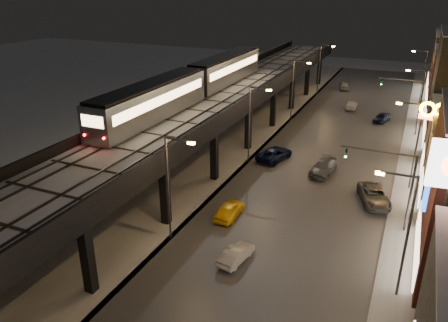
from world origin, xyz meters
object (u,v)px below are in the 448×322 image
(car_onc_white, at_px, (323,168))
(car_near_white, at_px, (236,255))
(car_mid_dark, at_px, (351,105))
(car_far_white, at_px, (344,86))
(subway_train, at_px, (194,82))
(car_onc_red, at_px, (382,118))
(car_onc_dark, at_px, (374,196))
(car_mid_silver, at_px, (275,154))
(car_taxi, at_px, (229,210))

(car_onc_white, bearing_deg, car_near_white, -91.42)
(car_mid_dark, distance_m, car_far_white, 13.86)
(subway_train, bearing_deg, car_far_white, 73.43)
(car_near_white, height_order, car_onc_red, car_onc_red)
(car_onc_red, bearing_deg, car_far_white, 131.64)
(car_near_white, distance_m, car_onc_red, 41.77)
(subway_train, distance_m, car_mid_dark, 31.42)
(car_onc_white, bearing_deg, car_onc_dark, -33.23)
(car_mid_silver, relative_size, car_onc_red, 1.34)
(car_near_white, bearing_deg, car_onc_white, -88.87)
(car_onc_white, bearing_deg, car_taxi, -107.36)
(subway_train, distance_m, car_near_white, 26.02)
(car_mid_dark, height_order, car_onc_white, car_onc_white)
(car_mid_dark, distance_m, car_onc_red, 7.71)
(car_taxi, relative_size, car_onc_red, 1.06)
(subway_train, bearing_deg, car_taxi, -53.19)
(car_far_white, bearing_deg, subway_train, 61.41)
(car_mid_silver, relative_size, car_mid_dark, 1.22)
(car_mid_dark, bearing_deg, car_onc_dark, 99.37)
(car_onc_dark, bearing_deg, car_far_white, 84.47)
(car_taxi, xyz_separation_m, car_onc_white, (5.71, 13.02, 0.02))
(car_near_white, distance_m, car_onc_dark, 16.41)
(car_onc_white, bearing_deg, car_mid_silver, 171.33)
(car_near_white, relative_size, car_onc_white, 0.74)
(subway_train, xyz_separation_m, car_near_white, (14.02, -20.46, -7.84))
(car_taxi, distance_m, car_mid_dark, 41.11)
(car_onc_red, bearing_deg, car_mid_silver, -99.49)
(car_mid_silver, bearing_deg, car_onc_white, 179.61)
(car_taxi, bearing_deg, car_onc_red, -105.94)
(car_mid_silver, xyz_separation_m, car_far_white, (1.38, 39.63, 0.03))
(car_far_white, distance_m, car_onc_red, 20.91)
(car_far_white, bearing_deg, car_taxi, 76.99)
(subway_train, relative_size, car_onc_red, 9.53)
(subway_train, xyz_separation_m, car_onc_dark, (22.51, -6.42, -7.70))
(car_taxi, bearing_deg, car_far_white, -91.52)
(car_onc_white, bearing_deg, car_far_white, 102.93)
(car_onc_dark, bearing_deg, car_onc_white, 121.87)
(car_mid_silver, height_order, car_onc_red, car_mid_silver)
(car_taxi, bearing_deg, car_near_white, 117.40)
(car_mid_silver, xyz_separation_m, car_onc_white, (6.16, -1.65, -0.01))
(car_onc_dark, bearing_deg, car_onc_red, 75.40)
(car_taxi, bearing_deg, car_mid_silver, -88.79)
(car_mid_silver, bearing_deg, car_far_white, -77.39)
(car_mid_silver, bearing_deg, subway_train, 15.28)
(car_mid_dark, bearing_deg, car_taxi, 80.78)
(car_taxi, xyz_separation_m, car_mid_dark, (4.38, 40.88, -0.08))
(subway_train, bearing_deg, car_onc_dark, -15.91)
(subway_train, height_order, car_onc_white, subway_train)
(car_near_white, xyz_separation_m, car_far_white, (-2.20, 60.21, 0.15))
(car_mid_silver, height_order, car_onc_dark, car_onc_dark)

